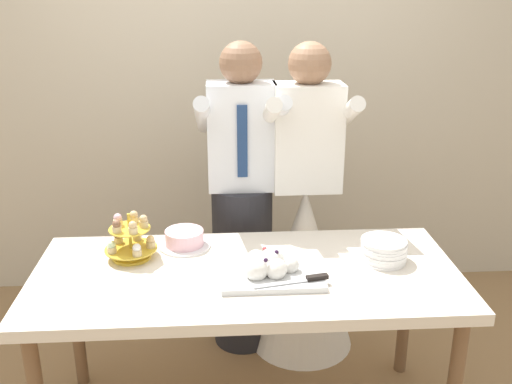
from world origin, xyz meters
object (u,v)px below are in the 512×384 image
cupcake_stand (130,240)px  round_cake (184,239)px  person_groom (242,218)px  main_cake_tray (270,268)px  dessert_table (246,287)px  person_bride (304,248)px  plate_stack (384,251)px

cupcake_stand → round_cake: 0.25m
round_cake → person_groom: bearing=54.6°
cupcake_stand → main_cake_tray: cupcake_stand is taller
dessert_table → cupcake_stand: (-0.50, 0.16, 0.16)m
dessert_table → person_bride: size_ratio=1.08×
cupcake_stand → person_bride: bearing=28.3°
dessert_table → plate_stack: 0.62m
main_cake_tray → person_groom: size_ratio=0.26×
dessert_table → cupcake_stand: 0.55m
round_cake → person_groom: 0.49m
dessert_table → round_cake: round_cake is taller
main_cake_tray → person_bride: size_ratio=0.26×
cupcake_stand → plate_stack: bearing=-5.3°
round_cake → person_groom: (0.28, 0.40, -0.06)m
cupcake_stand → plate_stack: (1.10, -0.10, -0.04)m
plate_stack → round_cake: (-0.87, 0.20, -0.01)m
person_groom → dessert_table: bearing=-90.9°
dessert_table → cupcake_stand: size_ratio=7.83×
main_cake_tray → plate_stack: bearing=12.6°
person_groom → round_cake: bearing=-125.4°
main_cake_tray → person_groom: (-0.09, 0.71, -0.07)m
plate_stack → person_bride: (-0.26, 0.55, -0.24)m
dessert_table → round_cake: (-0.27, 0.26, 0.11)m
person_bride → dessert_table: bearing=-119.0°
main_cake_tray → person_bride: (0.24, 0.67, -0.23)m
main_cake_tray → plate_stack: (0.51, 0.11, 0.01)m
person_groom → person_bride: same height
round_cake → person_bride: 0.74m
cupcake_stand → person_bride: size_ratio=0.14×
main_cake_tray → person_bride: 0.75m
dessert_table → round_cake: 0.39m
main_cake_tray → person_groom: bearing=96.9°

